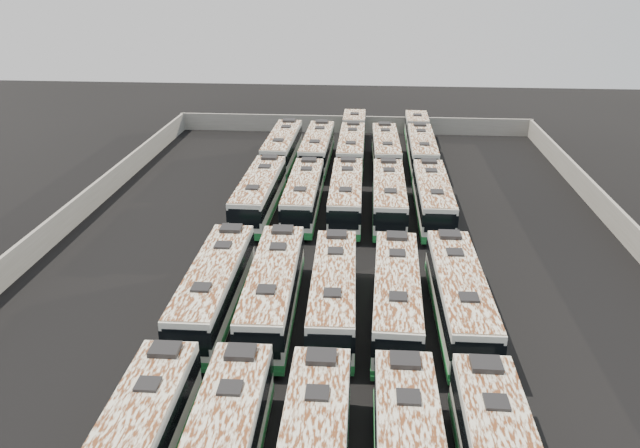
{
  "coord_description": "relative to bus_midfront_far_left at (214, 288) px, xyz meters",
  "views": [
    {
      "loc": [
        1.99,
        -42.7,
        20.45
      ],
      "look_at": [
        -1.54,
        1.86,
        1.6
      ],
      "focal_mm": 35.0,
      "sensor_mm": 36.0,
      "label": 1
    }
  ],
  "objects": [
    {
      "name": "ground",
      "position": [
        7.18,
        9.47,
        -1.89
      ],
      "size": [
        140.0,
        140.0,
        0.0
      ],
      "primitive_type": "plane",
      "color": "black",
      "rests_on": "ground"
    },
    {
      "name": "perimeter_wall",
      "position": [
        7.18,
        9.47,
        -0.79
      ],
      "size": [
        45.2,
        73.2,
        2.2
      ],
      "color": "slate",
      "rests_on": "ground"
    },
    {
      "name": "bus_midfront_far_left",
      "position": [
        0.0,
        0.0,
        0.0
      ],
      "size": [
        2.85,
        13.1,
        3.69
      ],
      "rotation": [
        0.0,
        0.0,
        0.01
      ],
      "color": "silver",
      "rests_on": "ground"
    },
    {
      "name": "bus_midfront_left",
      "position": [
        3.66,
        0.03,
        0.0
      ],
      "size": [
        3.09,
        13.18,
        3.7
      ],
      "rotation": [
        0.0,
        0.0,
        0.02
      ],
      "color": "silver",
      "rests_on": "ground"
    },
    {
      "name": "bus_midfront_center",
      "position": [
        7.37,
        0.08,
        -0.07
      ],
      "size": [
        2.96,
        12.64,
        3.55
      ],
      "rotation": [
        0.0,
        0.0,
        0.02
      ],
      "color": "silver",
      "rests_on": "ground"
    },
    {
      "name": "bus_midfront_right",
      "position": [
        11.16,
        -0.12,
        -0.03
      ],
      "size": [
        3.04,
        12.91,
        3.62
      ],
      "rotation": [
        0.0,
        0.0,
        -0.03
      ],
      "color": "silver",
      "rests_on": "ground"
    },
    {
      "name": "bus_midfront_far_right",
      "position": [
        14.91,
        0.03,
        0.01
      ],
      "size": [
        2.94,
        13.19,
        3.71
      ],
      "rotation": [
        0.0,
        0.0,
        0.01
      ],
      "color": "silver",
      "rests_on": "ground"
    },
    {
      "name": "bus_midback_far_left",
      "position": [
        -0.07,
        16.94,
        -0.0
      ],
      "size": [
        2.95,
        13.1,
        3.68
      ],
      "rotation": [
        0.0,
        0.0,
        -0.01
      ],
      "color": "silver",
      "rests_on": "ground"
    },
    {
      "name": "bus_midback_left",
      "position": [
        3.74,
        17.13,
        -0.08
      ],
      "size": [
        2.69,
        12.54,
        3.53
      ],
      "rotation": [
        0.0,
        0.0,
        0.0
      ],
      "color": "silver",
      "rests_on": "ground"
    },
    {
      "name": "bus_midback_center",
      "position": [
        7.43,
        17.22,
        -0.05
      ],
      "size": [
        2.81,
        12.76,
        3.59
      ],
      "rotation": [
        0.0,
        0.0,
        0.01
      ],
      "color": "silver",
      "rests_on": "ground"
    },
    {
      "name": "bus_midback_right",
      "position": [
        11.1,
        17.16,
        -0.05
      ],
      "size": [
        2.71,
        12.77,
        3.6
      ],
      "rotation": [
        0.0,
        0.0,
        -0.0
      ],
      "color": "silver",
      "rests_on": "ground"
    },
    {
      "name": "bus_midback_far_right",
      "position": [
        14.82,
        17.2,
        -0.04
      ],
      "size": [
        2.74,
        12.84,
        3.62
      ],
      "rotation": [
        0.0,
        0.0,
        -0.0
      ],
      "color": "silver",
      "rests_on": "ground"
    },
    {
      "name": "bus_back_far_left",
      "position": [
        -0.04,
        31.57,
        0.01
      ],
      "size": [
        2.93,
        13.16,
        3.7
      ],
      "rotation": [
        0.0,
        0.0,
        -0.01
      ],
      "color": "silver",
      "rests_on": "ground"
    },
    {
      "name": "bus_back_left",
      "position": [
        3.74,
        31.46,
        -0.01
      ],
      "size": [
        2.92,
        13.03,
        3.67
      ],
      "rotation": [
        0.0,
        0.0,
        -0.01
      ],
      "color": "silver",
      "rests_on": "ground"
    },
    {
      "name": "bus_back_center",
      "position": [
        7.42,
        34.83,
        -0.05
      ],
      "size": [
        2.71,
        19.79,
        3.59
      ],
      "rotation": [
        0.0,
        0.0,
        -0.0
      ],
      "color": "silver",
      "rests_on": "ground"
    },
    {
      "name": "bus_back_right",
      "position": [
        11.09,
        31.45,
        -0.05
      ],
      "size": [
        2.97,
        12.78,
        3.59
      ],
      "rotation": [
        0.0,
        0.0,
        0.02
      ],
      "color": "silver",
      "rests_on": "ground"
    },
    {
      "name": "bus_back_far_right",
      "position": [
        14.95,
        35.05,
        -0.07
      ],
      "size": [
        2.86,
        19.59,
        3.55
      ],
      "rotation": [
        0.0,
        0.0,
        -0.01
      ],
      "color": "silver",
      "rests_on": "ground"
    }
  ]
}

